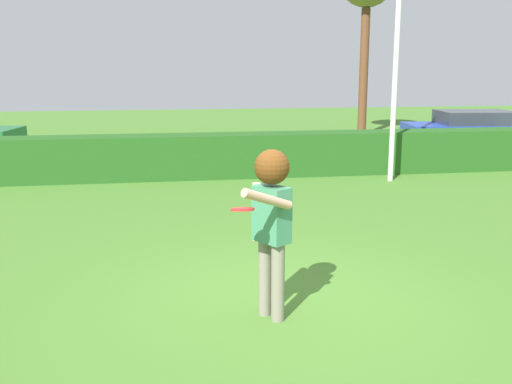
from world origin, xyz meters
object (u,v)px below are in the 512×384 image
at_px(lamppost, 398,18).
at_px(parked_car_blue, 474,129).
at_px(person, 271,211).
at_px(frisbee, 242,209).

relative_size(lamppost, parked_car_blue, 1.51).
xyz_separation_m(person, lamppost, (4.15, 7.02, 2.46)).
xyz_separation_m(lamppost, parked_car_blue, (4.37, 4.14, -2.94)).
relative_size(person, lamppost, 0.27).
distance_m(person, parked_car_blue, 14.05).
relative_size(frisbee, parked_car_blue, 0.05).
relative_size(person, frisbee, 7.87).
relative_size(person, parked_car_blue, 0.41).
bearing_deg(lamppost, person, -120.56).
xyz_separation_m(frisbee, parked_car_blue, (8.87, 11.55, -0.60)).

